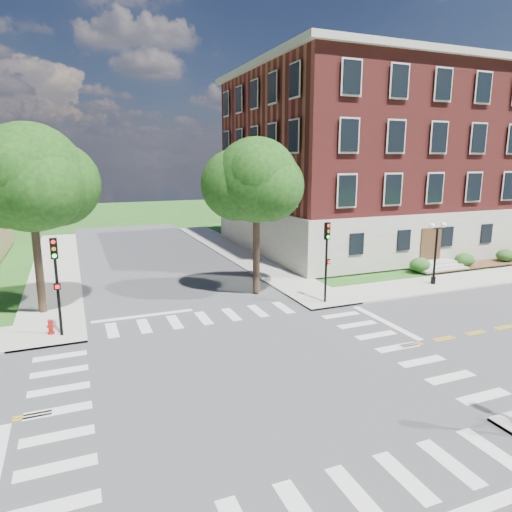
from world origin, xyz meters
name	(u,v)px	position (x,y,z in m)	size (l,w,h in m)	color
ground	(252,375)	(0.00, 0.00, 0.00)	(160.00, 160.00, 0.00)	#255417
road_ew	(252,375)	(0.00, 0.00, 0.01)	(90.00, 12.00, 0.01)	#3D3D3F
road_ns	(252,375)	(0.00, 0.00, 0.01)	(12.00, 90.00, 0.01)	#3D3D3F
sidewalk_ne	(356,263)	(15.38, 15.38, 0.06)	(34.00, 34.00, 0.12)	#9E9B93
crosswalk_east	(397,348)	(7.20, 0.00, 0.00)	(2.20, 10.20, 0.02)	silver
stop_bar_east	(385,322)	(8.80, 3.00, 0.00)	(0.40, 5.50, 0.00)	silver
main_building	(394,161)	(24.00, 21.99, 8.34)	(30.60, 22.40, 16.50)	#A19B8E
shrub_row	(505,263)	(27.00, 10.80, 0.00)	(18.00, 2.00, 1.30)	#1F4517
tree_c	(30,178)	(-8.14, 11.35, 7.53)	(5.78, 5.78, 10.33)	black
tree_d	(256,180)	(4.43, 10.45, 7.23)	(5.23, 5.23, 9.76)	black
traffic_signal_ne	(327,252)	(7.47, 6.97, 3.19)	(0.38, 0.45, 4.80)	black
traffic_signal_nw	(56,274)	(-7.14, 7.15, 3.19)	(0.34, 0.37, 4.80)	black
twin_lamp_west	(436,250)	(16.44, 7.70, 2.52)	(1.36, 0.36, 4.23)	black
fire_hydrant	(51,327)	(-7.63, 7.54, 0.46)	(0.35, 0.35, 0.75)	#A1150C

